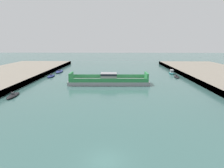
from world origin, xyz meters
TOP-DOWN VIEW (x-y plane):
  - ground_plane at (0.00, 0.00)m, footprint 400.00×400.00m
  - chain_ferry at (-1.19, 37.77)m, footprint 23.53×7.49m
  - moored_boat_near_left at (22.45, 55.74)m, footprint 1.73×4.94m
  - moored_boat_mid_left at (-22.54, 23.56)m, footprint 2.32×5.97m
  - moored_boat_mid_right at (-22.23, 48.49)m, footprint 1.98×5.68m
  - moored_boat_far_left at (-22.43, 59.24)m, footprint 3.10×8.50m
  - moored_boat_upstream_a at (22.15, 48.36)m, footprint 2.02×5.06m

SIDE VIEW (x-z plane):
  - ground_plane at x=0.00m, z-range 0.00..0.00m
  - moored_boat_mid_left at x=-22.54m, z-range -0.24..0.79m
  - moored_boat_upstream_a at x=22.15m, z-range -0.24..0.81m
  - moored_boat_mid_right at x=-22.23m, z-range -0.24..0.83m
  - moored_boat_far_left at x=-22.43m, z-range -0.24..0.85m
  - moored_boat_near_left at x=22.45m, z-range -0.22..1.47m
  - chain_ferry at x=-1.19m, z-range -0.65..2.65m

